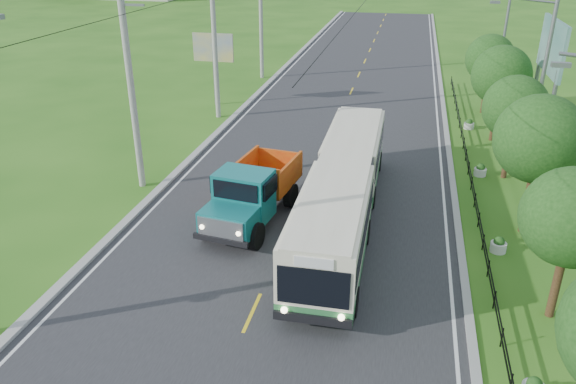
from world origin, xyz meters
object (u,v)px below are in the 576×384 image
(pole_near, at_px, (132,87))
(bus, at_px, (344,187))
(tree_second, at_px, (572,221))
(planter_near, at_px, (498,245))
(streetlight_mid, at_px, (538,86))
(dump_truck, at_px, (253,189))
(tree_fifth, at_px, (501,78))
(planter_mid, at_px, (480,170))
(tree_fourth, at_px, (516,111))
(tree_third, at_px, (539,143))
(planter_far, at_px, (469,125))
(streetlight_far, at_px, (502,38))
(pole_mid, at_px, (215,43))
(billboard_left, at_px, (213,52))
(billboard_right, at_px, (551,55))
(pole_far, at_px, (261,18))
(tree_back, at_px, (490,61))

(pole_near, height_order, bus, pole_near)
(tree_second, xyz_separation_m, planter_near, (-1.26, 3.86, -3.23))
(streetlight_mid, xyz_separation_m, planter_near, (-2.04, -8.00, -4.62))
(planter_near, distance_m, dump_truck, 10.45)
(tree_fifth, bearing_deg, planter_mid, -101.56)
(tree_fourth, distance_m, tree_fifth, 6.01)
(tree_third, distance_m, planter_far, 14.40)
(streetlight_far, height_order, planter_mid, streetlight_far)
(pole_mid, relative_size, planter_far, 14.93)
(streetlight_mid, relative_size, planter_far, 13.54)
(billboard_left, xyz_separation_m, billboard_right, (21.80, -4.00, 1.48))
(pole_far, relative_size, billboard_right, 1.37)
(pole_mid, xyz_separation_m, tree_second, (18.12, -18.86, -1.57))
(pole_mid, xyz_separation_m, dump_truck, (6.50, -14.49, -3.58))
(tree_back, bearing_deg, tree_fourth, -90.00)
(tree_third, distance_m, bus, 8.08)
(planter_near, relative_size, billboard_left, 0.13)
(tree_fourth, xyz_separation_m, streetlight_mid, (0.79, -0.14, 1.32))
(pole_mid, xyz_separation_m, billboard_left, (-1.24, 3.00, -1.23))
(tree_second, bearing_deg, pole_mid, 133.85)
(planter_mid, height_order, billboard_right, billboard_right)
(billboard_left, relative_size, billboard_right, 0.71)
(planter_mid, bearing_deg, tree_back, 84.09)
(pole_mid, bearing_deg, planter_far, 3.39)
(pole_far, bearing_deg, streetlight_far, -14.81)
(tree_second, xyz_separation_m, billboard_right, (2.44, 17.86, 1.83))
(pole_near, distance_m, pole_mid, 12.00)
(billboard_left, bearing_deg, tree_fifth, -11.28)
(streetlight_far, xyz_separation_m, billboard_left, (-20.14, -4.00, -1.04))
(tree_fifth, xyz_separation_m, billboard_right, (2.44, -0.14, 1.49))
(pole_mid, bearing_deg, tree_back, 15.84)
(tree_second, bearing_deg, tree_back, 90.00)
(pole_far, height_order, tree_fifth, pole_far)
(tree_second, distance_m, streetlight_far, 25.91)
(tree_back, distance_m, planter_far, 5.48)
(pole_near, bearing_deg, billboard_left, 94.72)
(bus, bearing_deg, billboard_right, 51.77)
(tree_fifth, xyz_separation_m, streetlight_mid, (0.79, -6.14, 1.05))
(tree_second, height_order, tree_fourth, tree_fourth)
(planter_mid, xyz_separation_m, billboard_left, (-18.10, 10.00, 3.58))
(planter_mid, distance_m, planter_far, 8.00)
(pole_mid, bearing_deg, tree_fifth, -2.71)
(tree_third, bearing_deg, streetlight_mid, 82.36)
(tree_fifth, relative_size, streetlight_mid, 0.64)
(tree_back, relative_size, streetlight_mid, 0.61)
(tree_third, xyz_separation_m, streetlight_far, (0.79, 19.86, 0.92))
(streetlight_mid, bearing_deg, streetlight_far, 90.00)
(tree_fourth, height_order, dump_truck, tree_fourth)
(streetlight_mid, height_order, dump_truck, streetlight_mid)
(planter_far, bearing_deg, streetlight_mid, -75.68)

